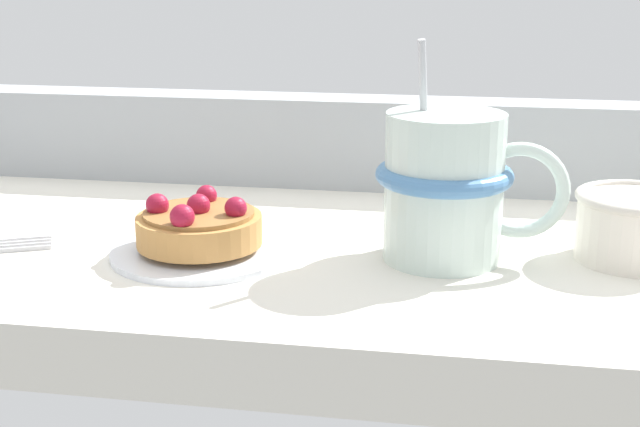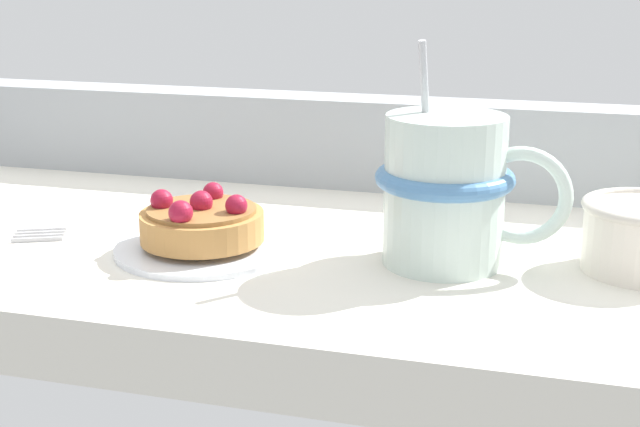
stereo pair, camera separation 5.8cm
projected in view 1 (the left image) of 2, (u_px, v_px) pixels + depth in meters
ground_plane at (298, 264)px, 64.12cm from camera, size 76.51×35.89×4.02cm
window_rail_back at (332, 141)px, 77.20cm from camera, size 74.98×4.77×7.62cm
dessert_plate at (200, 250)px, 59.57cm from camera, size 11.91×11.91×0.84cm
raspberry_tart at (199, 226)px, 59.06cm from camera, size 8.34×8.34×3.55cm
coffee_mug at (448, 186)px, 57.64cm from camera, size 12.44×8.91×14.36cm
sugar_bowl at (636, 225)px, 58.19cm from camera, size 8.09×8.09×4.54cm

